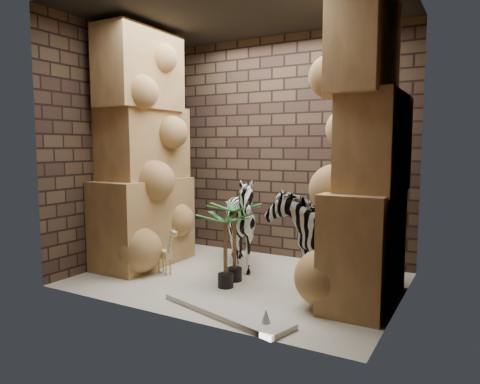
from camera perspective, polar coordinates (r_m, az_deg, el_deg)
The scene contains 14 objects.
floor at distance 5.10m, azimuth -0.26°, elevation -11.35°, with size 3.50×3.50×0.00m, color beige.
ceiling at distance 5.09m, azimuth -0.28°, elevation 22.87°, with size 3.50×3.50×0.00m, color black.
wall_back at distance 5.99m, azimuth 5.69°, elevation 5.75°, with size 3.50×3.50×0.00m, color #31211B.
wall_front at distance 3.84m, azimuth -9.59°, elevation 5.60°, with size 3.50×3.50×0.00m, color #31211B.
wall_left at distance 5.94m, azimuth -15.18°, elevation 5.58°, with size 3.00×3.00×0.00m, color #31211B.
wall_right at distance 4.29m, azimuth 20.61°, elevation 5.33°, with size 3.00×3.00×0.00m, color #31211B.
rock_pillar_left at distance 5.70m, azimuth -12.66°, elevation 5.63°, with size 0.68×1.30×3.00m, color tan, non-canonical shape.
rock_pillar_right at distance 4.35m, azimuth 16.29°, elevation 5.48°, with size 0.58×1.25×3.00m, color tan, non-canonical shape.
zebra_right at distance 4.95m, azimuth 9.86°, elevation -4.36°, with size 0.58×1.08×1.28m, color white.
zebra_left at distance 5.34m, azimuth 0.21°, elevation -4.76°, with size 0.94×1.16×1.05m, color white.
giraffe_toy at distance 5.32m, azimuth -9.83°, elevation -7.37°, with size 0.31×0.10×0.60m, color beige, non-canonical shape.
palm_front at distance 4.95m, azimuth -0.73°, elevation -6.51°, with size 0.36×0.36×0.90m, color #164717, non-canonical shape.
palm_back at distance 4.73m, azimuth -1.91°, elevation -7.60°, with size 0.36×0.36×0.82m, color #164717, non-canonical shape.
surfboard at distance 4.14m, azimuth -1.84°, elevation -15.18°, with size 1.39×0.34×0.05m, color silver.
Camera 1 is at (2.41, -4.23, 1.52)m, focal length 32.68 mm.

